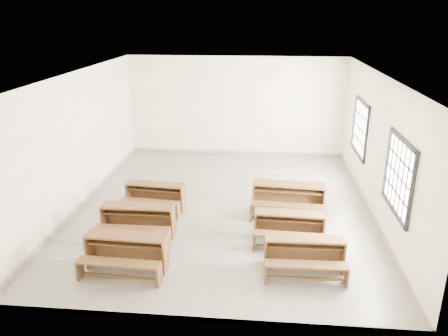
# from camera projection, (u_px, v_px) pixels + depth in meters

# --- Properties ---
(room) EXTENTS (8.50, 8.50, 3.20)m
(room) POSITION_uv_depth(u_px,v_px,m) (228.00, 121.00, 9.95)
(room) COLOR gray
(room) RESTS_ON ground
(desk_set_0) EXTENTS (1.53, 0.84, 0.67)m
(desk_set_0) POSITION_uv_depth(u_px,v_px,m) (126.00, 250.00, 7.97)
(desk_set_0) COLOR brown
(desk_set_0) RESTS_ON ground
(desk_set_1) EXTENTS (1.52, 0.80, 0.68)m
(desk_set_1) POSITION_uv_depth(u_px,v_px,m) (138.00, 219.00, 9.15)
(desk_set_1) COLOR brown
(desk_set_1) RESTS_ON ground
(desk_set_2) EXTENTS (1.47, 0.86, 0.63)m
(desk_set_2) POSITION_uv_depth(u_px,v_px,m) (155.00, 194.00, 10.45)
(desk_set_2) COLOR brown
(desk_set_2) RESTS_ON ground
(desk_set_3) EXTENTS (1.45, 0.77, 0.65)m
(desk_set_3) POSITION_uv_depth(u_px,v_px,m) (304.00, 252.00, 7.92)
(desk_set_3) COLOR brown
(desk_set_3) RESTS_ON ground
(desk_set_4) EXTENTS (1.45, 0.80, 0.64)m
(desk_set_4) POSITION_uv_depth(u_px,v_px,m) (289.00, 225.00, 8.93)
(desk_set_4) COLOR brown
(desk_set_4) RESTS_ON ground
(desk_set_5) EXTENTS (1.72, 0.99, 0.75)m
(desk_set_5) POSITION_uv_depth(u_px,v_px,m) (288.00, 197.00, 10.15)
(desk_set_5) COLOR brown
(desk_set_5) RESTS_ON ground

